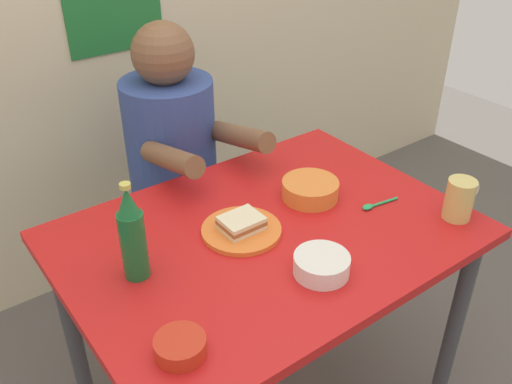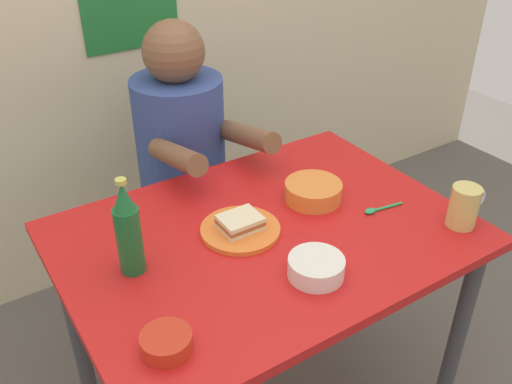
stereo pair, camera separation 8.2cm
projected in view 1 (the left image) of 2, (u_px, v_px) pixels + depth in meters
name	position (u px, v px, depth m)	size (l,w,h in m)	color
dining_table	(266.00, 257.00, 1.58)	(1.10, 0.80, 0.74)	red
stool	(179.00, 231.00, 2.19)	(0.34, 0.34, 0.45)	#4C4C51
person_seated	(172.00, 137.00, 1.96)	(0.33, 0.56, 0.72)	#33478C
plate_orange	(241.00, 230.00, 1.52)	(0.22, 0.22, 0.01)	orange
sandwich	(241.00, 223.00, 1.50)	(0.11, 0.09, 0.04)	beige
beer_mug	(460.00, 199.00, 1.55)	(0.13, 0.08, 0.12)	#D1BC66
beer_bottle	(132.00, 236.00, 1.31)	(0.06, 0.06, 0.26)	#19602D
rice_bowl_white	(322.00, 264.00, 1.36)	(0.14, 0.14, 0.05)	silver
sauce_bowl_chili	(180.00, 346.00, 1.15)	(0.11, 0.11, 0.04)	red
soup_bowl_orange	(310.00, 189.00, 1.66)	(0.17, 0.17, 0.05)	orange
spoon	(374.00, 205.00, 1.63)	(0.13, 0.03, 0.01)	#26A559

